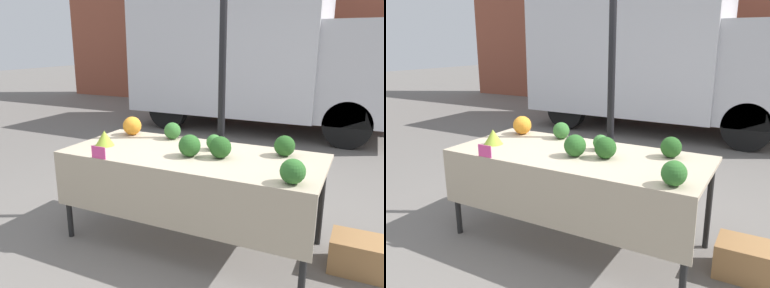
# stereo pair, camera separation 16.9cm
# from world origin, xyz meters

# --- Properties ---
(ground_plane) EXTENTS (40.00, 40.00, 0.00)m
(ground_plane) POSITION_xyz_m (0.00, 0.00, 0.00)
(ground_plane) COLOR slate
(building_facade) EXTENTS (16.00, 0.60, 5.05)m
(building_facade) POSITION_xyz_m (0.00, 7.61, 2.53)
(building_facade) COLOR brown
(building_facade) RESTS_ON ground_plane
(tent_pole) EXTENTS (0.07, 0.07, 2.79)m
(tent_pole) POSITION_xyz_m (0.02, 0.64, 1.40)
(tent_pole) COLOR black
(tent_pole) RESTS_ON ground_plane
(parked_truck) EXTENTS (5.10, 1.99, 2.78)m
(parked_truck) POSITION_xyz_m (-0.88, 4.71, 1.48)
(parked_truck) COLOR silver
(parked_truck) RESTS_ON ground_plane
(market_table) EXTENTS (2.21, 0.97, 0.83)m
(market_table) POSITION_xyz_m (0.00, -0.07, 0.74)
(market_table) COLOR tan
(market_table) RESTS_ON ground_plane
(orange_cauliflower) EXTENTS (0.19, 0.19, 0.19)m
(orange_cauliflower) POSITION_xyz_m (-0.83, 0.33, 0.92)
(orange_cauliflower) COLOR orange
(orange_cauliflower) RESTS_ON market_table
(romanesco_head) EXTENTS (0.17, 0.17, 0.14)m
(romanesco_head) POSITION_xyz_m (-0.83, -0.13, 0.90)
(romanesco_head) COLOR #93B238
(romanesco_head) RESTS_ON market_table
(broccoli_head_0) EXTENTS (0.18, 0.18, 0.18)m
(broccoli_head_0) POSITION_xyz_m (0.02, -0.09, 0.92)
(broccoli_head_0) COLOR #285B23
(broccoli_head_0) RESTS_ON market_table
(broccoli_head_1) EXTENTS (0.14, 0.14, 0.14)m
(broccoli_head_1) POSITION_xyz_m (0.13, 0.17, 0.90)
(broccoli_head_1) COLOR #387533
(broccoli_head_1) RESTS_ON market_table
(broccoli_head_2) EXTENTS (0.17, 0.17, 0.17)m
(broccoli_head_2) POSITION_xyz_m (0.92, -0.36, 0.91)
(broccoli_head_2) COLOR #2D6628
(broccoli_head_2) RESTS_ON market_table
(broccoli_head_3) EXTENTS (0.16, 0.16, 0.16)m
(broccoli_head_3) POSITION_xyz_m (-0.38, 0.35, 0.91)
(broccoli_head_3) COLOR #336B2D
(broccoli_head_3) RESTS_ON market_table
(broccoli_head_4) EXTENTS (0.18, 0.18, 0.18)m
(broccoli_head_4) POSITION_xyz_m (0.27, -0.03, 0.92)
(broccoli_head_4) COLOR #23511E
(broccoli_head_4) RESTS_ON market_table
(broccoli_head_5) EXTENTS (0.17, 0.17, 0.17)m
(broccoli_head_5) POSITION_xyz_m (0.73, 0.26, 0.91)
(broccoli_head_5) COLOR #23511E
(broccoli_head_5) RESTS_ON market_table
(price_sign) EXTENTS (0.14, 0.01, 0.10)m
(price_sign) POSITION_xyz_m (-0.62, -0.47, 0.88)
(price_sign) COLOR #EF4793
(price_sign) RESTS_ON market_table
(produce_crate) EXTENTS (0.48, 0.32, 0.28)m
(produce_crate) POSITION_xyz_m (1.41, 0.14, 0.14)
(produce_crate) COLOR #9E7042
(produce_crate) RESTS_ON ground_plane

